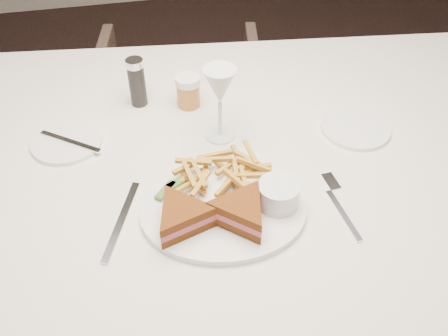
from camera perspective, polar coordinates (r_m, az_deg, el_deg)
name	(u,v)px	position (r m, az deg, el deg)	size (l,w,h in m)	color
ground	(166,329)	(1.70, -6.68, -17.84)	(5.00, 5.00, 0.00)	black
table	(220,274)	(1.34, -0.46, -12.05)	(1.64, 1.10, 0.75)	silver
chair_far	(180,115)	(1.95, -5.03, 6.09)	(0.61, 0.57, 0.63)	#49372D
table_setting	(216,169)	(1.01, -0.89, -0.15)	(0.81, 0.64, 0.18)	white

